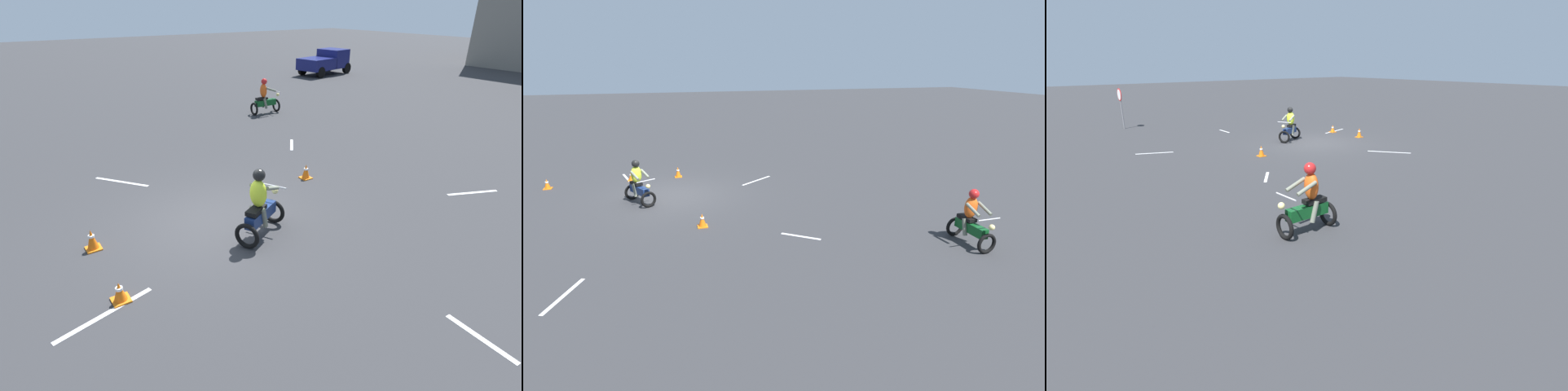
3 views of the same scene
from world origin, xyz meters
The scene contains 11 objects.
ground_plane centered at (0.00, 0.00, 0.00)m, with size 120.00×120.00×0.00m, color #333335.
motorcycle_rider_foreground centered at (1.18, 0.52, 0.73)m, with size 1.20×1.52×1.66m.
motorcycle_rider_background centered at (-8.15, 7.09, 0.73)m, with size 0.70×1.51×1.66m.
traffic_cone_near_left centered at (1.67, -2.84, 0.19)m, with size 0.32×0.32×0.39m.
traffic_cone_near_right centered at (4.97, -2.48, 0.21)m, with size 0.32×0.32×0.43m.
traffic_cone_mid_center centered at (-0.37, -2.82, 0.23)m, with size 0.32×0.32×0.48m.
traffic_cone_mid_left centered at (-0.83, 3.56, 0.22)m, with size 0.32×0.32×0.45m.
lane_stripe_ne centered at (2.63, 6.79, 0.00)m, with size 0.10×1.54×0.01m, color silver.
lane_stripe_nw centered at (-3.62, 5.20, 0.00)m, with size 0.10×1.27×0.01m, color silver.
lane_stripe_sw centered at (-3.71, -1.20, 0.00)m, with size 0.10×1.85×0.01m, color silver.
lane_stripe_s centered at (1.87, -3.17, 0.00)m, with size 0.10×1.83×0.01m, color silver.
Camera 2 is at (0.13, 15.96, 5.06)m, focal length 28.00 mm.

